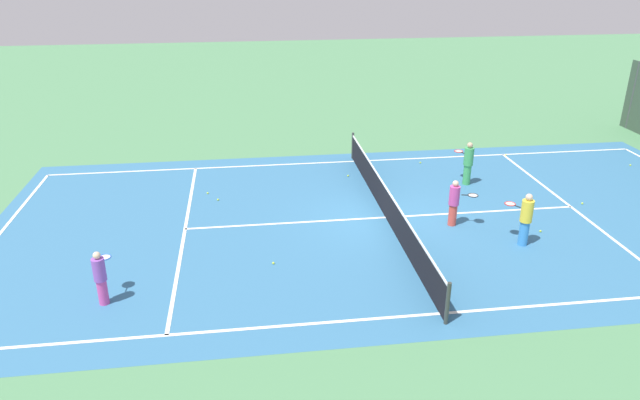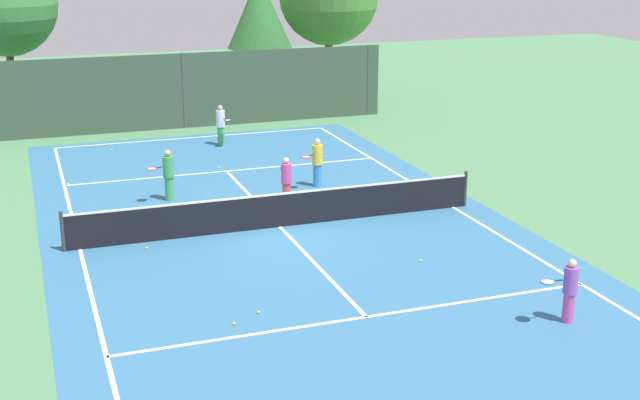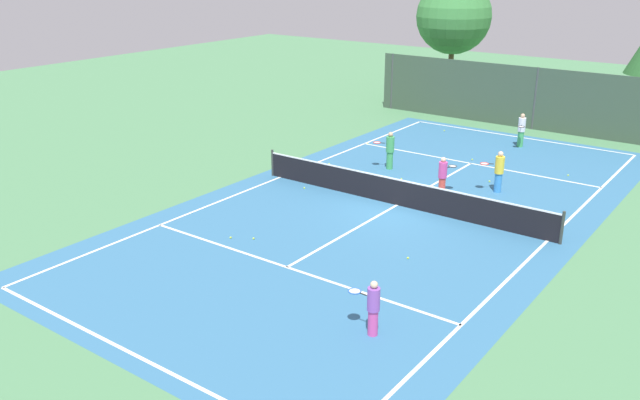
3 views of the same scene
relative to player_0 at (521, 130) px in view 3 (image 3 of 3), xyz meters
name	(u,v)px [view 3 (image 3 of 3)]	position (x,y,z in m)	size (l,w,h in m)	color
ground_plane	(397,205)	(-0.73, -10.30, -0.83)	(80.00, 80.00, 0.00)	#4C8456
court_surface	(397,205)	(-0.73, -10.30, -0.82)	(13.00, 25.00, 0.01)	teal
tennis_net	(398,192)	(-0.73, -10.30, -0.32)	(11.90, 0.10, 1.10)	#333833
perimeter_fence	(535,99)	(-0.73, 3.70, 0.77)	(18.00, 0.12, 3.20)	#384C3D
tree_1	(454,16)	(-7.57, 7.92, 4.25)	(4.50, 4.50, 7.35)	brown
player_0	(521,130)	(0.00, 0.00, 0.00)	(0.54, 0.92, 1.60)	#3FA559
player_1	(443,176)	(0.08, -8.35, -0.05)	(0.49, 0.90, 1.50)	#E54C3F
player_2	(499,171)	(1.63, -6.77, 0.01)	(0.89, 0.70, 1.62)	#388CD8
player_3	(373,307)	(3.21, -18.35, -0.08)	(0.88, 0.35, 1.43)	#D14799
player_4	(390,150)	(-3.23, -6.67, 0.00)	(0.92, 0.57, 1.61)	#3FA559
tennis_ball_0	(254,238)	(-2.88, -15.74, -0.79)	(0.07, 0.07, 0.07)	#CCE533
tennis_ball_1	(368,143)	(-6.10, -3.84, -0.79)	(0.07, 0.07, 0.07)	#CCE533
tennis_ball_2	(329,164)	(-5.64, -7.68, -0.79)	(0.07, 0.07, 0.07)	#CCE533
tennis_ball_3	(231,238)	(-3.53, -16.12, -0.79)	(0.07, 0.07, 0.07)	#CCE533
tennis_ball_4	(304,188)	(-4.57, -10.86, -0.79)	(0.07, 0.07, 0.07)	#CCE533
tennis_ball_5	(489,181)	(0.94, -5.83, -0.79)	(0.07, 0.07, 0.07)	#CCE533
tennis_ball_6	(568,175)	(3.24, -3.17, -0.79)	(0.07, 0.07, 0.07)	#CCE533
tennis_ball_7	(444,131)	(-4.22, 0.59, -0.79)	(0.07, 0.07, 0.07)	#CCE533
tennis_ball_8	(472,160)	(-0.89, -3.40, -0.79)	(0.07, 0.07, 0.07)	#CCE533
tennis_ball_9	(401,179)	(-2.07, -7.65, -0.79)	(0.07, 0.07, 0.07)	#CCE533
tennis_ball_10	(408,258)	(1.83, -14.11, -0.79)	(0.07, 0.07, 0.07)	#CCE533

